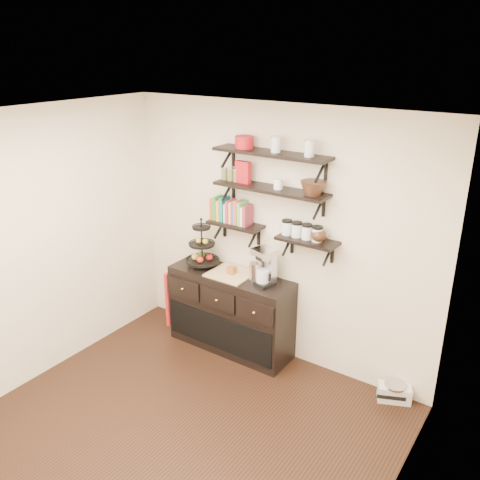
{
  "coord_description": "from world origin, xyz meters",
  "views": [
    {
      "loc": [
        2.46,
        -2.49,
        3.2
      ],
      "look_at": [
        -0.04,
        1.15,
        1.49
      ],
      "focal_mm": 38.0,
      "sensor_mm": 36.0,
      "label": 1
    }
  ],
  "objects_px": {
    "sideboard": "(231,311)",
    "fruit_stand": "(202,251)",
    "radio": "(394,392)",
    "coffee_maker": "(265,267)"
  },
  "relations": [
    {
      "from": "sideboard",
      "to": "radio",
      "type": "bearing_deg",
      "value": 3.91
    },
    {
      "from": "sideboard",
      "to": "fruit_stand",
      "type": "relative_size",
      "value": 2.6
    },
    {
      "from": "radio",
      "to": "fruit_stand",
      "type": "bearing_deg",
      "value": 159.37
    },
    {
      "from": "coffee_maker",
      "to": "fruit_stand",
      "type": "bearing_deg",
      "value": -160.64
    },
    {
      "from": "radio",
      "to": "sideboard",
      "type": "bearing_deg",
      "value": 160.14
    },
    {
      "from": "fruit_stand",
      "to": "coffee_maker",
      "type": "distance_m",
      "value": 0.79
    },
    {
      "from": "sideboard",
      "to": "fruit_stand",
      "type": "xyz_separation_m",
      "value": [
        -0.38,
        0.0,
        0.63
      ]
    },
    {
      "from": "sideboard",
      "to": "coffee_maker",
      "type": "distance_m",
      "value": 0.76
    },
    {
      "from": "fruit_stand",
      "to": "coffee_maker",
      "type": "height_order",
      "value": "fruit_stand"
    },
    {
      "from": "fruit_stand",
      "to": "sideboard",
      "type": "bearing_deg",
      "value": -0.62
    }
  ]
}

